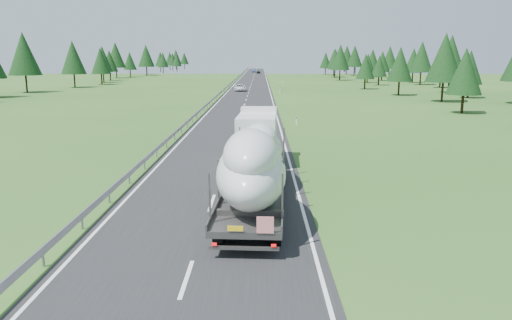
{
  "coord_description": "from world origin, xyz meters",
  "views": [
    {
      "loc": [
        2.5,
        -24.74,
        7.41
      ],
      "look_at": [
        2.28,
        0.91,
        2.09
      ],
      "focal_mm": 35.0,
      "sensor_mm": 36.0,
      "label": 1
    }
  ],
  "objects_px": {
    "highway_sign": "(283,84)",
    "distant_car_dark": "(258,72)",
    "distant_car_blue": "(254,71)",
    "boat_truck": "(256,154)",
    "distant_van": "(240,88)"
  },
  "relations": [
    {
      "from": "distant_car_blue",
      "to": "boat_truck",
      "type": "bearing_deg",
      "value": -92.26
    },
    {
      "from": "highway_sign",
      "to": "boat_truck",
      "type": "height_order",
      "value": "boat_truck"
    },
    {
      "from": "boat_truck",
      "to": "distant_car_dark",
      "type": "height_order",
      "value": "boat_truck"
    },
    {
      "from": "highway_sign",
      "to": "distant_car_dark",
      "type": "distance_m",
      "value": 123.97
    },
    {
      "from": "boat_truck",
      "to": "distant_van",
      "type": "height_order",
      "value": "boat_truck"
    },
    {
      "from": "distant_van",
      "to": "distant_car_blue",
      "type": "height_order",
      "value": "distant_van"
    },
    {
      "from": "boat_truck",
      "to": "distant_car_dark",
      "type": "distance_m",
      "value": 202.45
    },
    {
      "from": "distant_van",
      "to": "distant_car_blue",
      "type": "xyz_separation_m",
      "value": [
        1.3,
        134.83,
        -0.0
      ]
    },
    {
      "from": "highway_sign",
      "to": "distant_car_blue",
      "type": "bearing_deg",
      "value": 93.2
    },
    {
      "from": "distant_van",
      "to": "distant_car_dark",
      "type": "distance_m",
      "value": 118.28
    },
    {
      "from": "distant_van",
      "to": "distant_car_dark",
      "type": "xyz_separation_m",
      "value": [
        3.55,
        118.23,
        -0.08
      ]
    },
    {
      "from": "highway_sign",
      "to": "distant_van",
      "type": "xyz_separation_m",
      "value": [
        -9.15,
        5.61,
        -1.05
      ]
    },
    {
      "from": "highway_sign",
      "to": "distant_van",
      "type": "distance_m",
      "value": 10.78
    },
    {
      "from": "boat_truck",
      "to": "distant_car_blue",
      "type": "relative_size",
      "value": 4.43
    },
    {
      "from": "distant_car_dark",
      "to": "distant_car_blue",
      "type": "relative_size",
      "value": 0.86
    }
  ]
}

